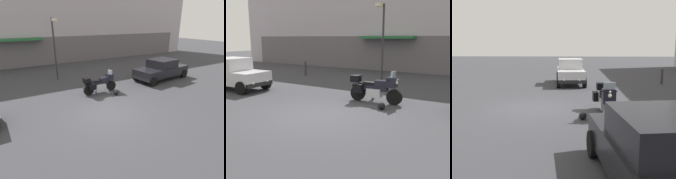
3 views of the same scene
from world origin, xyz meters
The scene contains 7 objects.
ground_plane centered at (0.00, 0.00, 0.00)m, with size 80.00×80.00×0.00m, color #38383D.
building_facade_rear centered at (0.00, 14.05, 4.70)m, with size 38.58×3.40×9.50m.
motorcycle centered at (0.92, 2.77, 0.62)m, with size 2.26×0.78×1.36m.
helmet centered at (1.63, 1.91, 0.14)m, with size 0.28×0.28×0.28m, color black.
car_hatchback_near centered at (-6.54, 1.41, 0.81)m, with size 3.95×1.99×1.64m.
streetlamp_curbside centered at (-0.60, 6.89, 2.77)m, with size 0.28×0.94×4.52m.
bollard_curbside centered at (-6.63, 7.37, 0.54)m, with size 0.16×0.16×1.02m.
Camera 2 is at (5.34, -6.87, 2.66)m, focal length 41.39 mm.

